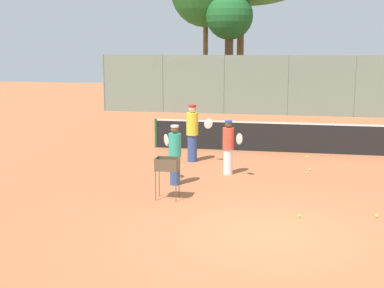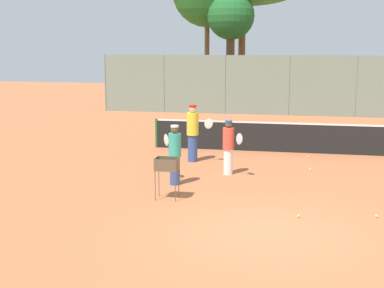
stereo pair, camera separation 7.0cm
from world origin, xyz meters
The scene contains 12 objects.
ground_plane centered at (0.00, 0.00, 0.00)m, with size 80.00×80.00×0.00m, color #B7663D.
tennis_net centered at (0.00, 8.51, 0.56)m, with size 9.27×0.10×1.07m.
back_fence centered at (0.00, 18.66, 1.60)m, with size 20.76×0.08×3.20m.
tree_1 centered at (-3.56, 21.72, 5.27)m, with size 2.80×2.80×6.83m.
player_white_outfit centered at (-2.70, 3.42, 0.85)m, with size 0.65×0.73×1.64m.
player_red_cap centered at (-2.79, 6.39, 0.96)m, with size 0.93×0.38×1.86m.
player_yellow_shirt centered at (-1.42, 4.86, 0.83)m, with size 0.67×0.69×1.60m.
ball_cart centered at (-2.58, 2.02, 0.80)m, with size 0.56×0.41×1.04m.
tennis_ball_0 centered at (0.97, 5.81, 0.03)m, with size 0.07×0.07×0.07m, color #D1E54C.
tennis_ball_1 centered at (2.33, 1.53, 0.03)m, with size 0.07×0.07×0.07m, color #D1E54C.
tennis_ball_2 centered at (0.63, 1.19, 0.03)m, with size 0.07×0.07×0.07m, color #D1E54C.
tennis_ball_3 centered at (0.91, 7.70, 0.03)m, with size 0.07×0.07×0.07m, color #D1E54C.
Camera 1 is at (0.48, -10.40, 3.78)m, focal length 50.00 mm.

